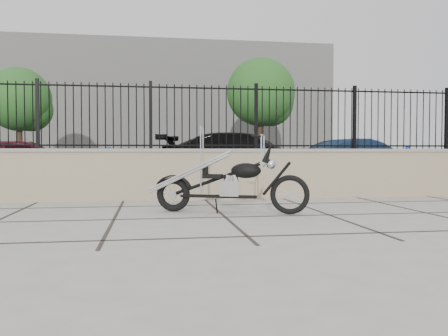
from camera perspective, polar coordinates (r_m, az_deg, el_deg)
name	(u,v)px	position (r m, az deg, el deg)	size (l,w,h in m)	color
ground_plane	(225,217)	(6.55, 0.15, -5.96)	(90.00, 90.00, 0.00)	#99968E
parking_lot	(176,174)	(18.95, -5.84, -0.75)	(30.00, 30.00, 0.00)	black
retaining_wall	(204,174)	(8.97, -2.38, -0.73)	(14.00, 0.36, 0.96)	gray
iron_fence	(204,117)	(8.99, -2.39, 6.17)	(14.00, 0.08, 1.20)	black
background_building	(164,106)	(33.06, -7.20, 7.35)	(22.00, 6.00, 8.00)	beige
chopper_motorcycle	(227,169)	(6.95, 0.38, -0.09)	(2.18, 0.38, 1.31)	black
car_red	(24,162)	(13.34, -22.96, 0.68)	(1.50, 3.73, 1.27)	#510B1C
car_black	(246,158)	(13.87, 2.66, 1.27)	(2.04, 5.03, 1.46)	black
car_blue	(361,160)	(15.25, 16.11, 0.93)	(1.36, 3.91, 1.29)	#0F1F39
bollard_a	(108,170)	(10.73, -13.76, -0.24)	(0.12, 0.12, 1.00)	blue
bollard_b	(263,167)	(11.68, 4.66, 0.09)	(0.12, 0.12, 1.04)	blue
bollard_c	(408,166)	(13.20, 21.23, 0.24)	(0.13, 0.13, 1.06)	blue
tree_left	(19,96)	(23.27, -23.46, 7.90)	(2.85, 2.85, 4.81)	#382619
tree_right	(261,89)	(24.31, 4.45, 9.45)	(3.44, 3.44, 5.80)	#382619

